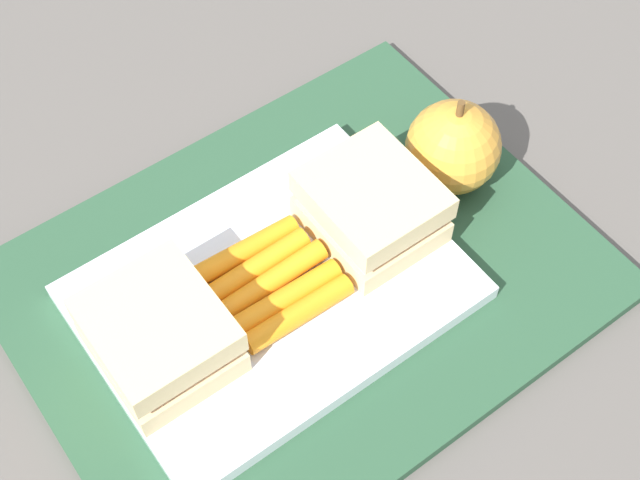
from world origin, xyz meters
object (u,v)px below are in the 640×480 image
(apple, at_px, (453,147))
(sandwich_half_left, at_px, (159,336))
(sandwich_half_right, at_px, (371,207))
(food_tray, at_px, (272,292))
(carrot_sticks_bundle, at_px, (272,282))

(apple, bearing_deg, sandwich_half_left, -178.14)
(sandwich_half_left, relative_size, sandwich_half_right, 1.00)
(food_tray, relative_size, apple, 3.03)
(food_tray, distance_m, apple, 0.16)
(sandwich_half_right, bearing_deg, food_tray, 180.00)
(food_tray, xyz_separation_m, carrot_sticks_bundle, (0.00, -0.00, 0.01))
(food_tray, xyz_separation_m, apple, (0.15, 0.01, 0.03))
(sandwich_half_right, relative_size, apple, 1.06)
(carrot_sticks_bundle, relative_size, apple, 1.04)
(sandwich_half_right, bearing_deg, carrot_sticks_bundle, -179.66)
(sandwich_half_right, height_order, carrot_sticks_bundle, sandwich_half_right)
(carrot_sticks_bundle, bearing_deg, apple, 2.98)
(sandwich_half_right, bearing_deg, sandwich_half_left, 180.00)
(carrot_sticks_bundle, distance_m, apple, 0.15)
(sandwich_half_left, bearing_deg, apple, 1.86)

